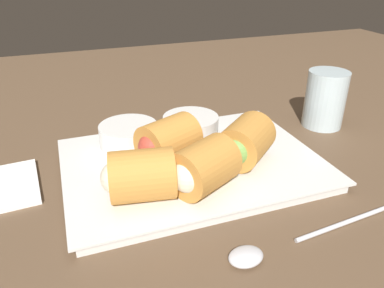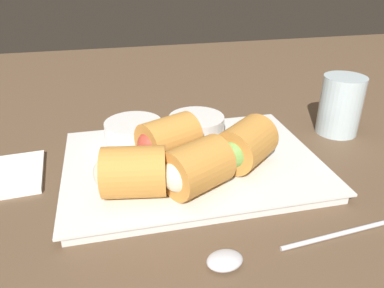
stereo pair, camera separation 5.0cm
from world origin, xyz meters
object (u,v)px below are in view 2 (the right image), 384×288
Objects in this scene: dipping_bowl_near at (196,126)px; dipping_bowl_far at (134,131)px; serving_plate at (192,164)px; drinking_glass at (340,105)px; spoon at (253,254)px.

dipping_bowl_far is (-8.99, 0.18, 0.00)cm from dipping_bowl_near.
dipping_bowl_near and dipping_bowl_far have the same top height.
dipping_bowl_near is (2.18, 6.58, 2.42)cm from serving_plate.
dipping_bowl_far reaches higher than serving_plate.
serving_plate is 3.58× the size of drinking_glass.
dipping_bowl_near is at bearing 71.67° from serving_plate.
dipping_bowl_far is at bearing 135.25° from serving_plate.
dipping_bowl_far is (-6.81, 6.76, 2.42)cm from serving_plate.
dipping_bowl_far reaches higher than spoon.
serving_plate is 7.34cm from dipping_bowl_near.
drinking_glass is at bearing -1.43° from dipping_bowl_near.
drinking_glass is (22.86, 22.85, 4.02)cm from spoon.
drinking_glass is at bearing 44.98° from spoon.
serving_plate is 1.58× the size of spoon.
drinking_glass is at bearing 13.63° from serving_plate.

